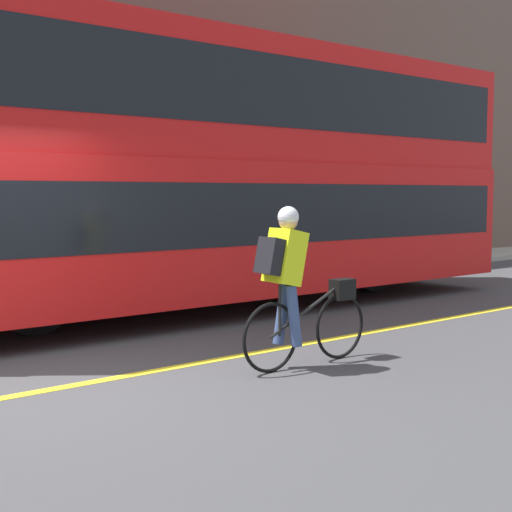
{
  "coord_description": "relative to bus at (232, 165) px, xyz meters",
  "views": [
    {
      "loc": [
        -2.45,
        -6.04,
        1.77
      ],
      "look_at": [
        3.05,
        0.79,
        1.0
      ],
      "focal_mm": 50.0,
      "sensor_mm": 36.0,
      "label": 1
    }
  ],
  "objects": [
    {
      "name": "bus",
      "position": [
        0.0,
        0.0,
        0.0
      ],
      "size": [
        10.12,
        2.47,
        3.95
      ],
      "color": "black",
      "rests_on": "ground_plane"
    },
    {
      "name": "road_center_line",
      "position": [
        -4.07,
        -2.61,
        -2.19
      ],
      "size": [
        50.0,
        0.14,
        0.01
      ],
      "primitive_type": "cube",
      "color": "yellow",
      "rests_on": "ground_plane"
    },
    {
      "name": "ground_plane",
      "position": [
        -4.07,
        -2.66,
        -2.19
      ],
      "size": [
        80.0,
        80.0,
        0.0
      ],
      "primitive_type": "plane",
      "color": "#424244"
    },
    {
      "name": "trash_bin",
      "position": [
        -0.9,
        2.65,
        -1.65
      ],
      "size": [
        0.6,
        0.6,
        0.87
      ],
      "color": "#262628",
      "rests_on": "sidewalk_curb"
    },
    {
      "name": "cyclist_on_bike",
      "position": [
        -1.75,
        -3.39,
        -1.31
      ],
      "size": [
        1.68,
        0.32,
        1.65
      ],
      "color": "black",
      "rests_on": "ground_plane"
    },
    {
      "name": "street_sign_post",
      "position": [
        -1.8,
        2.64,
        -0.66
      ],
      "size": [
        0.36,
        0.09,
        2.55
      ],
      "color": "#59595B",
      "rests_on": "sidewalk_curb"
    }
  ]
}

